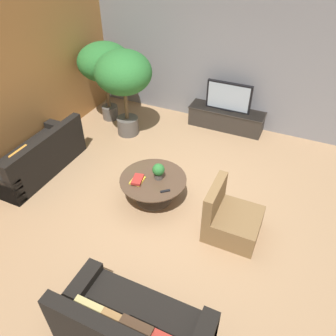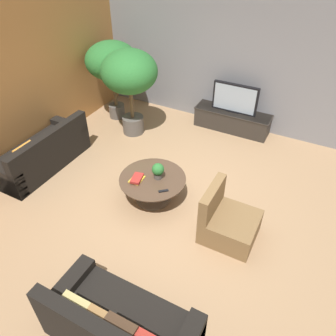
{
  "view_description": "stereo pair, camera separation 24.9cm",
  "coord_description": "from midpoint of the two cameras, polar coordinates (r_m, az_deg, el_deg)",
  "views": [
    {
      "loc": [
        1.67,
        -3.66,
        4.0
      ],
      "look_at": [
        -0.15,
        0.33,
        0.55
      ],
      "focal_mm": 35.0,
      "sensor_mm": 36.0,
      "label": 1
    },
    {
      "loc": [
        1.89,
        -3.55,
        4.0
      ],
      "look_at": [
        -0.15,
        0.33,
        0.55
      ],
      "focal_mm": 35.0,
      "sensor_mm": 36.0,
      "label": 2
    }
  ],
  "objects": [
    {
      "name": "coffee_table",
      "position": [
        5.6,
        -1.39,
        -2.87
      ],
      "size": [
        1.13,
        1.13,
        0.46
      ],
      "color": "#756656",
      "rests_on": "ground"
    },
    {
      "name": "book_stack",
      "position": [
        5.47,
        -4.14,
        -1.88
      ],
      "size": [
        0.22,
        0.3,
        0.07
      ],
      "color": "gold",
      "rests_on": "coffee_table"
    },
    {
      "name": "couch_near_entry",
      "position": [
        4.14,
        -6.56,
        -25.87
      ],
      "size": [
        1.74,
        0.84,
        0.84
      ],
      "rotation": [
        0.0,
        0.0,
        3.14
      ],
      "color": "black",
      "rests_on": "ground"
    },
    {
      "name": "armchair_wicker",
      "position": [
        5.15,
        11.63,
        -9.24
      ],
      "size": [
        0.8,
        0.76,
        0.86
      ],
      "rotation": [
        0.0,
        0.0,
        1.57
      ],
      "color": "brown",
      "rests_on": "ground"
    },
    {
      "name": "potted_plant_tabletop",
      "position": [
        5.42,
        -0.45,
        -0.44
      ],
      "size": [
        0.21,
        0.21,
        0.28
      ],
      "color": "#514C47",
      "rests_on": "coffee_table"
    },
    {
      "name": "television",
      "position": [
        7.48,
        12.55,
        11.72
      ],
      "size": [
        1.0,
        0.13,
        0.64
      ],
      "color": "black",
      "rests_on": "media_console"
    },
    {
      "name": "potted_palm_corner",
      "position": [
        7.0,
        -5.67,
        15.73
      ],
      "size": [
        1.17,
        1.17,
        1.88
      ],
      "color": "#514C47",
      "rests_on": "ground"
    },
    {
      "name": "back_wall_stone",
      "position": [
        7.52,
        13.11,
        17.81
      ],
      "size": [
        7.4,
        0.12,
        3.0
      ],
      "primitive_type": "cube",
      "color": "slate",
      "rests_on": "ground"
    },
    {
      "name": "potted_palm_tall",
      "position": [
        7.71,
        -8.81,
        17.67
      ],
      "size": [
        1.17,
        1.17,
        1.82
      ],
      "color": "#514C47",
      "rests_on": "ground"
    },
    {
      "name": "side_wall_left",
      "position": [
        6.79,
        -23.98,
        13.33
      ],
      "size": [
        0.12,
        7.4,
        3.0
      ],
      "primitive_type": "cube",
      "color": "#B2753D",
      "rests_on": "ground"
    },
    {
      "name": "ground_plane",
      "position": [
        5.67,
        1.08,
        -6.7
      ],
      "size": [
        24.0,
        24.0,
        0.0
      ],
      "primitive_type": "plane",
      "color": "#9E7A56"
    },
    {
      "name": "couch_by_wall",
      "position": [
        6.77,
        -20.06,
        2.3
      ],
      "size": [
        0.84,
        1.93,
        0.84
      ],
      "rotation": [
        0.0,
        0.0,
        -1.57
      ],
      "color": "black",
      "rests_on": "ground"
    },
    {
      "name": "remote_black",
      "position": [
        5.26,
        0.56,
        -4.04
      ],
      "size": [
        0.15,
        0.14,
        0.02
      ],
      "primitive_type": "cube",
      "rotation": [
        0.0,
        0.0,
        -0.85
      ],
      "color": "black",
      "rests_on": "coffee_table"
    },
    {
      "name": "media_console",
      "position": [
        7.73,
        12.01,
        8.17
      ],
      "size": [
        1.72,
        0.5,
        0.46
      ],
      "color": "#2D2823",
      "rests_on": "ground"
    }
  ]
}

